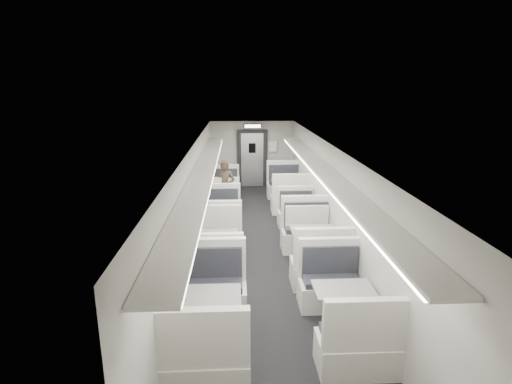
{
  "coord_description": "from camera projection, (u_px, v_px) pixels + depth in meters",
  "views": [
    {
      "loc": [
        -0.56,
        -8.39,
        3.67
      ],
      "look_at": [
        -0.1,
        0.97,
        1.14
      ],
      "focal_mm": 28.0,
      "sensor_mm": 36.0,
      "label": 1
    }
  ],
  "objects": [
    {
      "name": "booth_left_d",
      "position": [
        208.0,
        320.0,
        5.71
      ],
      "size": [
        1.14,
        2.31,
        1.23
      ],
      "color": "silver",
      "rests_on": "room"
    },
    {
      "name": "booth_right_b",
      "position": [
        300.0,
        222.0,
        9.96
      ],
      "size": [
        0.96,
        1.95,
        1.04
      ],
      "color": "silver",
      "rests_on": "room"
    },
    {
      "name": "wall_notice",
      "position": [
        273.0,
        146.0,
        14.42
      ],
      "size": [
        0.32,
        0.02,
        0.4
      ],
      "primitive_type": "cube",
      "color": "white",
      "rests_on": "room"
    },
    {
      "name": "window_d",
      "position": [
        172.0,
        256.0,
        5.56
      ],
      "size": [
        0.02,
        1.18,
        0.84
      ],
      "primitive_type": "cube",
      "color": "black",
      "rests_on": "room"
    },
    {
      "name": "booth_left_a",
      "position": [
        223.0,
        193.0,
        12.51
      ],
      "size": [
        1.01,
        2.04,
        1.09
      ],
      "color": "silver",
      "rests_on": "room"
    },
    {
      "name": "window_a",
      "position": [
        206.0,
        165.0,
        11.93
      ],
      "size": [
        0.02,
        1.18,
        0.84
      ],
      "primitive_type": "cube",
      "color": "black",
      "rests_on": "room"
    },
    {
      "name": "window_c",
      "position": [
        189.0,
        209.0,
        7.68
      ],
      "size": [
        0.02,
        1.18,
        0.84
      ],
      "primitive_type": "cube",
      "color": "black",
      "rests_on": "room"
    },
    {
      "name": "booth_right_a",
      "position": [
        287.0,
        192.0,
        12.53
      ],
      "size": [
        1.12,
        2.27,
        1.21
      ],
      "color": "silver",
      "rests_on": "room"
    },
    {
      "name": "booth_right_d",
      "position": [
        343.0,
        310.0,
        5.98
      ],
      "size": [
        1.07,
        2.16,
        1.16
      ],
      "color": "silver",
      "rests_on": "room"
    },
    {
      "name": "booth_left_b",
      "position": [
        220.0,
        223.0,
        9.8
      ],
      "size": [
        1.04,
        2.12,
        1.13
      ],
      "color": "silver",
      "rests_on": "room"
    },
    {
      "name": "luggage_rack_right",
      "position": [
        323.0,
        171.0,
        8.34
      ],
      "size": [
        0.46,
        10.4,
        0.09
      ],
      "color": "silver",
      "rests_on": "room"
    },
    {
      "name": "booth_left_c",
      "position": [
        216.0,
        251.0,
        8.1
      ],
      "size": [
        1.08,
        2.18,
        1.17
      ],
      "color": "silver",
      "rests_on": "room"
    },
    {
      "name": "vestibule_door",
      "position": [
        252.0,
        159.0,
        14.52
      ],
      "size": [
        1.1,
        0.13,
        2.1
      ],
      "color": "black",
      "rests_on": "room"
    },
    {
      "name": "room",
      "position": [
        263.0,
        201.0,
        8.76
      ],
      "size": [
        3.24,
        12.24,
        2.64
      ],
      "color": "black",
      "rests_on": "ground"
    },
    {
      "name": "window_b",
      "position": [
        199.0,
        182.0,
        9.8
      ],
      "size": [
        0.02,
        1.18,
        0.84
      ],
      "primitive_type": "cube",
      "color": "black",
      "rests_on": "room"
    },
    {
      "name": "luggage_rack_left",
      "position": [
        204.0,
        172.0,
        8.22
      ],
      "size": [
        0.46,
        10.4,
        0.09
      ],
      "color": "silver",
      "rests_on": "room"
    },
    {
      "name": "booth_right_c",
      "position": [
        313.0,
        247.0,
        8.25
      ],
      "size": [
        1.13,
        2.29,
        1.23
      ],
      "color": "silver",
      "rests_on": "room"
    },
    {
      "name": "exit_sign",
      "position": [
        253.0,
        126.0,
        13.72
      ],
      "size": [
        0.62,
        0.12,
        0.16
      ],
      "color": "black",
      "rests_on": "room"
    },
    {
      "name": "passenger",
      "position": [
        225.0,
        187.0,
        11.48
      ],
      "size": [
        0.67,
        0.53,
        1.59
      ],
      "primitive_type": "imported",
      "rotation": [
        0.0,
        0.0,
        -0.29
      ],
      "color": "black",
      "rests_on": "room"
    }
  ]
}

